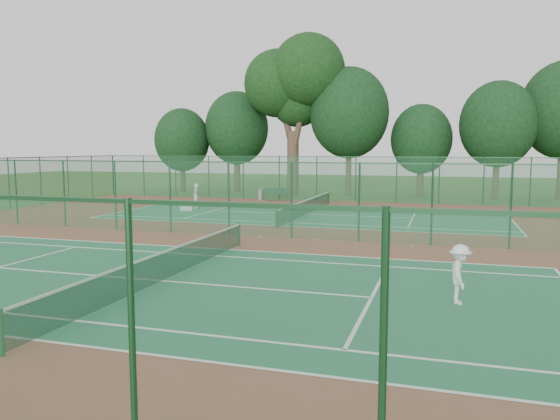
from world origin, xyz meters
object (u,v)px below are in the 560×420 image
object	(u,v)px
trash_bin	(261,195)
bench	(276,194)
player_far	(196,196)
player_near	(460,274)
kit_bag	(186,209)
big_tree	(295,82)

from	to	relation	value
trash_bin	bench	world-z (taller)	bench
player_far	bench	world-z (taller)	player_far
player_near	kit_bag	world-z (taller)	player_near
player_far	trash_bin	bearing A→B (deg)	150.24
player_near	big_tree	bearing A→B (deg)	19.12
trash_bin	kit_bag	distance (m)	8.79
trash_bin	kit_bag	xyz separation A→B (m)	(-2.24, -8.50, -0.28)
kit_bag	player_far	bearing A→B (deg)	66.62
player_near	kit_bag	size ratio (longest dim) A/B	2.08
player_far	bench	bearing A→B (deg)	140.61
big_tree	player_far	bearing A→B (deg)	-103.73
bench	kit_bag	xyz separation A→B (m)	(-3.54, -8.30, -0.39)
trash_bin	kit_bag	size ratio (longest dim) A/B	1.13
player_far	big_tree	size ratio (longest dim) A/B	0.12
player_near	trash_bin	distance (m)	29.74
player_far	bench	xyz separation A→B (m)	(3.45, 7.02, -0.33)
player_far	big_tree	bearing A→B (deg)	153.08
bench	big_tree	world-z (taller)	big_tree
player_far	big_tree	xyz separation A→B (m)	(3.24, 13.28, 8.99)
bench	player_near	bearing A→B (deg)	-79.52
player_near	trash_bin	bearing A→B (deg)	25.61
player_near	bench	world-z (taller)	player_near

